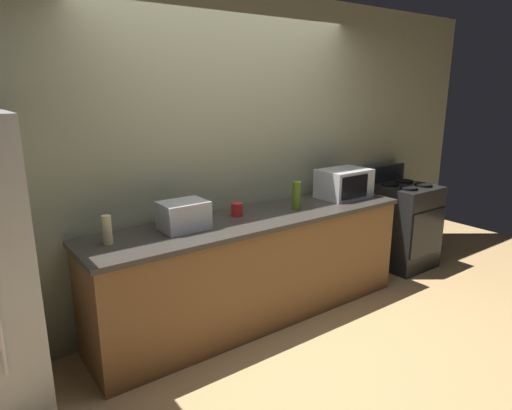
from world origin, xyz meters
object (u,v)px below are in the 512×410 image
(bottle_olive_oil, at_px, (297,195))
(bottle_hand_soap, at_px, (107,230))
(stove_range, at_px, (403,225))
(microwave, at_px, (344,183))
(toaster_oven, at_px, (184,215))
(mug_red, at_px, (237,209))

(bottle_olive_oil, height_order, bottle_hand_soap, bottle_olive_oil)
(stove_range, distance_m, bottle_hand_soap, 3.23)
(stove_range, relative_size, bottle_hand_soap, 5.44)
(microwave, bearing_deg, toaster_oven, 179.59)
(toaster_oven, distance_m, bottle_hand_soap, 0.57)
(toaster_oven, xyz_separation_m, bottle_olive_oil, (1.04, -0.08, 0.02))
(microwave, height_order, mug_red, microwave)
(bottle_olive_oil, relative_size, bottle_hand_soap, 1.23)
(bottle_olive_oil, bearing_deg, stove_range, 0.58)
(stove_range, relative_size, toaster_oven, 3.18)
(stove_range, distance_m, mug_red, 2.17)
(toaster_oven, height_order, mug_red, toaster_oven)
(stove_range, distance_m, bottle_olive_oil, 1.68)
(bottle_hand_soap, xyz_separation_m, mug_red, (1.08, 0.06, -0.05))
(stove_range, bearing_deg, bottle_olive_oil, -179.42)
(microwave, bearing_deg, bottle_olive_oil, -174.41)
(stove_range, height_order, microwave, microwave)
(toaster_oven, relative_size, mug_red, 3.23)
(stove_range, relative_size, microwave, 2.25)
(bottle_hand_soap, distance_m, mug_red, 1.08)
(mug_red, bearing_deg, stove_range, -3.30)
(microwave, height_order, toaster_oven, microwave)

